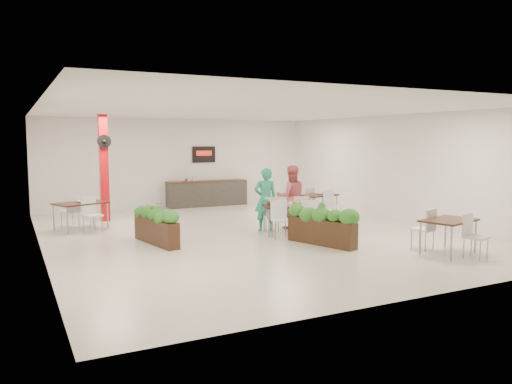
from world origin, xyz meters
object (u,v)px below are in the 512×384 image
at_px(red_column, 104,167).
at_px(main_table, 290,210).
at_px(side_table_b, 319,198).
at_px(diner_woman, 291,197).
at_px(side_table_c, 449,225).
at_px(diner_man, 265,199).
at_px(planter_right, 322,224).
at_px(side_table_a, 81,206).
at_px(service_counter, 207,193).
at_px(planter_left, 156,223).

height_order(red_column, main_table, red_column).
bearing_deg(main_table, side_table_b, 40.96).
xyz_separation_m(diner_woman, side_table_c, (1.45, -4.19, -0.25)).
relative_size(diner_man, side_table_b, 1.02).
bearing_deg(red_column, side_table_c, -53.19).
relative_size(diner_woman, planter_right, 0.95).
distance_m(main_table, diner_woman, 0.81).
distance_m(main_table, planter_right, 1.55).
height_order(diner_man, diner_woman, diner_woman).
bearing_deg(diner_man, side_table_c, 135.33).
bearing_deg(side_table_a, service_counter, 10.48).
distance_m(service_counter, diner_woman, 5.51).
bearing_deg(side_table_b, planter_left, -176.51).
bearing_deg(side_table_a, diner_woman, -46.57).
relative_size(diner_woman, planter_left, 0.93).
relative_size(diner_man, side_table_a, 1.03).
height_order(planter_right, side_table_a, planter_right).
height_order(main_table, diner_woman, diner_woman).
distance_m(red_column, diner_man, 5.15).
relative_size(planter_left, side_table_b, 1.12).
relative_size(service_counter, side_table_c, 1.79).
relative_size(main_table, diner_woman, 1.09).
height_order(diner_man, planter_left, diner_man).
bearing_deg(side_table_c, diner_man, 102.84).
xyz_separation_m(red_column, planter_right, (3.92, -5.81, -1.15)).
bearing_deg(planter_left, planter_right, -28.02).
bearing_deg(diner_woman, planter_left, 22.46).
distance_m(diner_man, diner_woman, 0.80).
height_order(diner_woman, side_table_a, diner_woman).
xyz_separation_m(diner_woman, planter_right, (-0.47, -2.20, -0.38)).
bearing_deg(service_counter, planter_left, -120.99).
bearing_deg(diner_woman, diner_man, 17.03).
bearing_deg(diner_woman, side_table_c, 126.19).
height_order(service_counter, side_table_a, service_counter).
distance_m(diner_woman, side_table_a, 5.77).
distance_m(service_counter, side_table_b, 4.78).
relative_size(service_counter, planter_left, 1.60).
height_order(diner_man, side_table_b, diner_man).
xyz_separation_m(main_table, side_table_b, (2.10, 1.82, -0.01)).
height_order(service_counter, diner_man, service_counter).
bearing_deg(service_counter, side_table_a, -147.60).
bearing_deg(service_counter, main_table, -90.23).
distance_m(service_counter, diner_man, 5.51).
relative_size(diner_woman, side_table_c, 1.04).
distance_m(main_table, side_table_c, 4.00).
distance_m(diner_man, side_table_a, 5.05).
relative_size(red_column, diner_woman, 1.83).
distance_m(diner_man, planter_left, 3.14).
distance_m(red_column, main_table, 5.92).
bearing_deg(side_table_b, side_table_c, -104.49).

